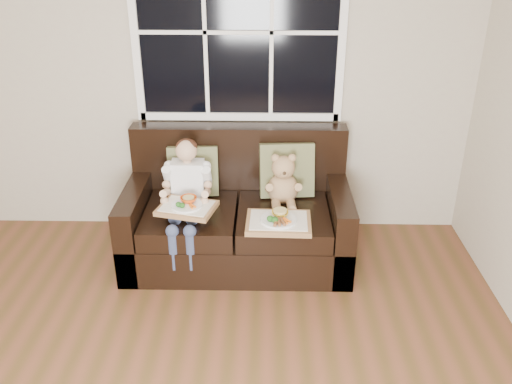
{
  "coord_description": "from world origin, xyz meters",
  "views": [
    {
      "loc": [
        0.61,
        -1.69,
        2.36
      ],
      "look_at": [
        0.54,
        1.85,
        0.62
      ],
      "focal_mm": 38.0,
      "sensor_mm": 36.0,
      "label": 1
    }
  ],
  "objects_px": {
    "loveseat": "(238,219)",
    "child": "(187,188)",
    "teddy_bear": "(283,183)",
    "tray_right": "(278,221)",
    "tray_left": "(187,207)"
  },
  "relations": [
    {
      "from": "child",
      "to": "tray_right",
      "type": "distance_m",
      "value": 0.73
    },
    {
      "from": "loveseat",
      "to": "teddy_bear",
      "type": "bearing_deg",
      "value": 1.88
    },
    {
      "from": "loveseat",
      "to": "tray_right",
      "type": "relative_size",
      "value": 3.63
    },
    {
      "from": "loveseat",
      "to": "child",
      "type": "relative_size",
      "value": 2.12
    },
    {
      "from": "loveseat",
      "to": "child",
      "type": "xyz_separation_m",
      "value": [
        -0.37,
        -0.12,
        0.32
      ]
    },
    {
      "from": "loveseat",
      "to": "tray_right",
      "type": "distance_m",
      "value": 0.5
    },
    {
      "from": "child",
      "to": "tray_right",
      "type": "height_order",
      "value": "child"
    },
    {
      "from": "loveseat",
      "to": "child",
      "type": "height_order",
      "value": "child"
    },
    {
      "from": "loveseat",
      "to": "tray_right",
      "type": "xyz_separation_m",
      "value": [
        0.31,
        -0.35,
        0.17
      ]
    },
    {
      "from": "tray_left",
      "to": "tray_right",
      "type": "height_order",
      "value": "tray_left"
    },
    {
      "from": "child",
      "to": "teddy_bear",
      "type": "distance_m",
      "value": 0.73
    },
    {
      "from": "teddy_bear",
      "to": "tray_left",
      "type": "distance_m",
      "value": 0.76
    },
    {
      "from": "tray_left",
      "to": "tray_right",
      "type": "relative_size",
      "value": 0.96
    },
    {
      "from": "teddy_bear",
      "to": "tray_right",
      "type": "bearing_deg",
      "value": -98.46
    },
    {
      "from": "loveseat",
      "to": "teddy_bear",
      "type": "relative_size",
      "value": 4.08
    }
  ]
}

